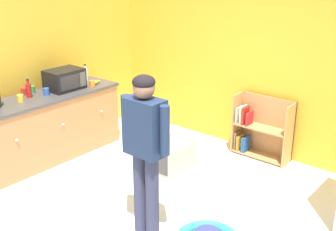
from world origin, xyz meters
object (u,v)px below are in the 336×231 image
Objects in this scene: bookshelf at (259,130)px; orange_cup at (92,84)px; kitchen_counter at (49,126)px; banana_bunch at (96,82)px; microwave at (65,79)px; clear_bottle at (86,74)px; yellow_cup at (20,98)px; ketchup_bottle at (29,90)px; pet_carrier at (171,156)px; blue_cup at (46,92)px; red_cup at (24,91)px; green_cup at (32,89)px; standing_person at (145,143)px.

orange_cup is at bearing -147.95° from bookshelf.
banana_bunch is (0.10, 0.79, 0.48)m from kitchen_counter.
orange_cup is at bearing 55.83° from microwave.
clear_bottle reaches higher than yellow_cup.
ketchup_bottle is 1.00m from clear_bottle.
blue_cup reaches higher than pet_carrier.
ketchup_bottle is at bearing -6.48° from red_cup.
microwave is 0.45m from green_cup.
kitchen_counter is at bearing -79.87° from clear_bottle.
yellow_cup is 0.39m from green_cup.
yellow_cup is at bearing -54.20° from green_cup.
kitchen_counter reaches higher than pet_carrier.
ketchup_bottle is (-2.25, -2.08, 0.63)m from bookshelf.
banana_bunch is at bearing 80.40° from ketchup_bottle.
red_cup is (-0.08, -0.98, -0.05)m from clear_bottle.
yellow_cup is at bearing -65.38° from ketchup_bottle.
ketchup_bottle is at bearing -96.58° from microwave.
clear_bottle is at bearing 153.42° from orange_cup.
microwave is 0.38m from orange_cup.
blue_cup reaches higher than kitchen_counter.
microwave is at bearing -74.50° from clear_bottle.
ketchup_bottle is 2.59× the size of red_cup.
green_cup is (-0.15, 0.14, -0.05)m from ketchup_bottle.
blue_cup is at bearing 14.35° from green_cup.
standing_person reaches higher than green_cup.
green_cup is (-0.23, -0.06, 0.00)m from blue_cup.
microwave is (-1.51, -0.47, 0.86)m from pet_carrier.
pet_carrier is at bearing 119.41° from standing_person.
kitchen_counter is at bearing 70.19° from ketchup_bottle.
clear_bottle is (-2.33, -1.07, 0.63)m from bookshelf.
blue_cup is at bearing -151.93° from pet_carrier.
kitchen_counter is at bearing 15.59° from green_cup.
red_cup is at bearing 173.52° from ketchup_bottle.
red_cup reaches higher than pet_carrier.
red_cup is at bearing 139.76° from yellow_cup.
microwave is 0.53m from ketchup_bottle.
green_cup is (-1.72, -0.85, 0.77)m from pet_carrier.
microwave reaches higher than clear_bottle.
green_cup is at bearing -164.41° from kitchen_counter.
blue_cup is at bearing -78.85° from clear_bottle.
clear_bottle is 0.87m from green_cup.
standing_person is 2.29m from ketchup_bottle.
green_cup is at bearing 136.82° from ketchup_bottle.
banana_bunch is 1.67× the size of yellow_cup.
orange_cup is (0.18, 0.63, 0.00)m from blue_cup.
clear_bottle is (-2.34, 1.25, 0.02)m from standing_person.
blue_cup is at bearing 66.33° from ketchup_bottle.
kitchen_counter reaches higher than bookshelf.
ketchup_bottle reaches higher than yellow_cup.
banana_bunch is 1.01m from ketchup_bottle.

